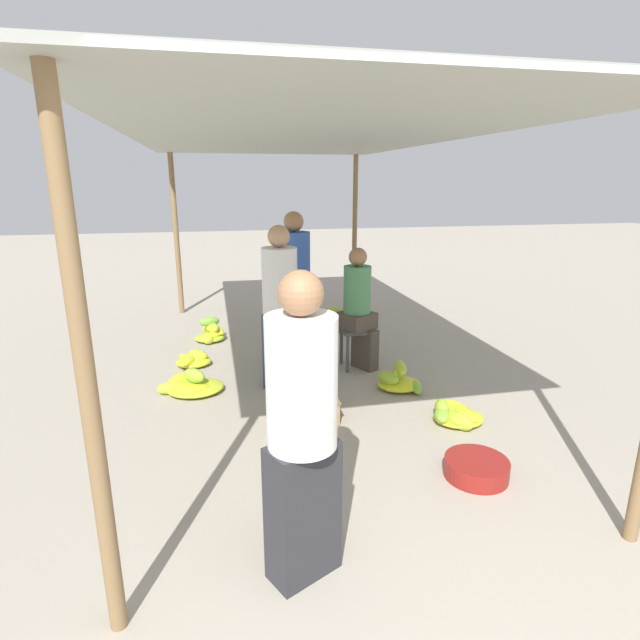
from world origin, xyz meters
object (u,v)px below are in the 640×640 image
(vendor_seated, at_px, (359,306))
(shopper_walking_mid, at_px, (280,306))
(banana_pile_left_1, at_px, (191,386))
(banana_pile_right_0, at_px, (455,415))
(stool, at_px, (356,336))
(banana_pile_right_2, at_px, (349,323))
(banana_pile_left_0, at_px, (193,360))
(crate_near, at_px, (308,405))
(basin_black, at_px, (476,468))
(banana_pile_right_3, at_px, (399,380))
(banana_pile_right_1, at_px, (339,315))
(vendor_foreground, at_px, (302,428))
(banana_pile_left_2, at_px, (211,333))
(shopper_walking_far, at_px, (294,285))

(vendor_seated, xyz_separation_m, shopper_walking_mid, (-0.92, -0.34, 0.14))
(banana_pile_left_1, bearing_deg, banana_pile_right_0, -26.98)
(stool, relative_size, banana_pile_right_2, 0.87)
(banana_pile_left_0, distance_m, crate_near, 1.88)
(vendor_seated, relative_size, basin_black, 2.99)
(banana_pile_right_2, bearing_deg, banana_pile_right_3, -91.84)
(shopper_walking_mid, bearing_deg, stool, 21.27)
(banana_pile_right_2, relative_size, shopper_walking_mid, 0.33)
(basin_black, bearing_deg, banana_pile_right_1, 88.86)
(banana_pile_right_3, xyz_separation_m, crate_near, (-1.03, -0.41, 0.01))
(vendor_foreground, relative_size, banana_pile_left_1, 2.50)
(banana_pile_left_0, height_order, crate_near, crate_near)
(crate_near, height_order, shopper_walking_mid, shopper_walking_mid)
(banana_pile_right_1, height_order, crate_near, crate_near)
(banana_pile_left_2, height_order, shopper_walking_mid, shopper_walking_mid)
(basin_black, xyz_separation_m, banana_pile_right_2, (0.09, 3.76, 0.03))
(vendor_foreground, height_order, banana_pile_right_0, vendor_foreground)
(banana_pile_left_0, height_order, banana_pile_left_2, banana_pile_left_2)
(banana_pile_left_0, bearing_deg, banana_pile_right_2, 25.34)
(vendor_seated, height_order, banana_pile_right_0, vendor_seated)
(banana_pile_left_0, relative_size, banana_pile_right_1, 0.98)
(vendor_seated, relative_size, banana_pile_left_2, 2.91)
(stool, distance_m, banana_pile_right_0, 1.60)
(banana_pile_left_0, distance_m, shopper_walking_mid, 1.45)
(vendor_seated, xyz_separation_m, banana_pile_right_1, (0.30, 2.08, -0.66))
(shopper_walking_mid, bearing_deg, banana_pile_right_2, 55.90)
(crate_near, bearing_deg, banana_pile_left_2, 109.15)
(basin_black, height_order, banana_pile_right_2, banana_pile_right_2)
(basin_black, height_order, shopper_walking_mid, shopper_walking_mid)
(banana_pile_right_0, bearing_deg, vendor_foreground, -138.48)
(banana_pile_right_3, relative_size, shopper_walking_far, 0.27)
(vendor_seated, relative_size, shopper_walking_far, 0.79)
(vendor_foreground, bearing_deg, basin_black, 24.57)
(shopper_walking_mid, bearing_deg, basin_black, -59.74)
(banana_pile_left_2, distance_m, banana_pile_right_3, 2.76)
(basin_black, height_order, crate_near, crate_near)
(basin_black, relative_size, banana_pile_left_0, 0.92)
(banana_pile_right_1, bearing_deg, vendor_foreground, -106.32)
(banana_pile_left_1, bearing_deg, shopper_walking_far, 33.33)
(vendor_seated, xyz_separation_m, shopper_walking_far, (-0.64, 0.46, 0.18))
(basin_black, bearing_deg, banana_pile_right_2, 88.58)
(banana_pile_left_2, bearing_deg, shopper_walking_mid, -66.98)
(vendor_foreground, relative_size, shopper_walking_mid, 1.01)
(banana_pile_right_0, bearing_deg, shopper_walking_far, 119.43)
(crate_near, relative_size, shopper_walking_far, 0.28)
(basin_black, xyz_separation_m, banana_pile_right_0, (0.24, 0.80, 0.00))
(basin_black, height_order, banana_pile_right_0, banana_pile_right_0)
(banana_pile_right_2, distance_m, banana_pile_right_3, 2.17)
(crate_near, relative_size, shopper_walking_mid, 0.29)
(banana_pile_right_3, height_order, shopper_walking_mid, shopper_walking_mid)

